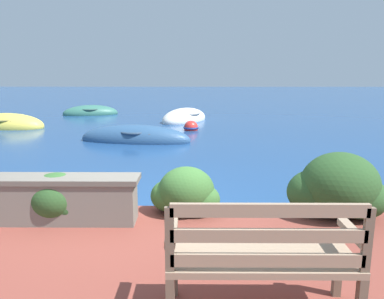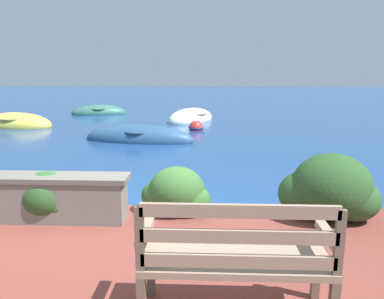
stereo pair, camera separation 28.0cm
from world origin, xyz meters
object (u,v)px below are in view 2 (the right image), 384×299
(park_bench, at_px, (236,256))
(rowboat_nearest, at_px, (139,139))
(rowboat_mid, at_px, (16,125))
(mooring_buoy, at_px, (196,128))
(rowboat_far, at_px, (191,119))
(rowboat_outer, at_px, (99,113))

(park_bench, distance_m, rowboat_nearest, 8.23)
(rowboat_nearest, xyz_separation_m, rowboat_mid, (-4.85, 2.51, 0.01))
(mooring_buoy, bearing_deg, rowboat_far, 97.19)
(rowboat_nearest, relative_size, rowboat_outer, 1.27)
(park_bench, distance_m, rowboat_far, 12.27)
(rowboat_nearest, bearing_deg, park_bench, -66.61)
(rowboat_mid, bearing_deg, rowboat_nearest, -20.42)
(park_bench, relative_size, rowboat_nearest, 0.42)
(rowboat_mid, relative_size, mooring_buoy, 5.34)
(park_bench, height_order, rowboat_outer, park_bench)
(rowboat_nearest, relative_size, mooring_buoy, 6.22)
(park_bench, distance_m, rowboat_outer, 15.21)
(rowboat_far, relative_size, rowboat_outer, 1.08)
(rowboat_far, xyz_separation_m, rowboat_outer, (-4.27, 2.07, -0.01))
(rowboat_mid, xyz_separation_m, mooring_buoy, (6.40, -0.47, 0.01))
(rowboat_nearest, bearing_deg, mooring_buoy, 60.98)
(park_bench, bearing_deg, rowboat_far, 90.49)
(rowboat_mid, relative_size, rowboat_outer, 1.09)
(rowboat_mid, bearing_deg, rowboat_outer, 71.39)
(park_bench, relative_size, mooring_buoy, 2.62)
(park_bench, distance_m, rowboat_mid, 12.58)
(rowboat_far, relative_size, mooring_buoy, 5.32)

